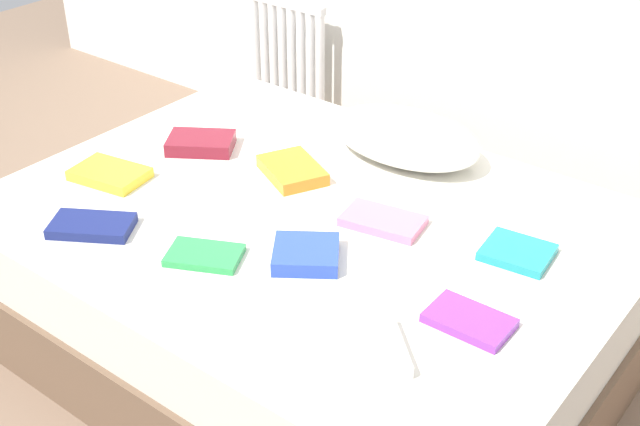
% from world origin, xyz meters
% --- Properties ---
extents(ground_plane, '(8.00, 8.00, 0.00)m').
position_xyz_m(ground_plane, '(0.00, 0.00, 0.00)').
color(ground_plane, '#7F6651').
extents(bed, '(2.00, 1.50, 0.50)m').
position_xyz_m(bed, '(0.00, 0.00, 0.25)').
color(bed, brown).
rests_on(bed, ground).
extents(radiator, '(0.45, 0.04, 0.56)m').
position_xyz_m(radiator, '(-1.09, 1.20, 0.42)').
color(radiator, white).
rests_on(radiator, ground).
extents(pillow, '(0.57, 0.35, 0.16)m').
position_xyz_m(pillow, '(0.02, 0.52, 0.58)').
color(pillow, white).
rests_on(pillow, bed).
extents(textbook_blue, '(0.26, 0.25, 0.04)m').
position_xyz_m(textbook_blue, '(0.15, -0.21, 0.52)').
color(textbook_blue, '#2847B7').
rests_on(textbook_blue, bed).
extents(textbook_purple, '(0.22, 0.14, 0.02)m').
position_xyz_m(textbook_purple, '(0.67, -0.18, 0.51)').
color(textbook_purple, purple).
rests_on(textbook_purple, bed).
extents(textbook_teal, '(0.21, 0.19, 0.03)m').
position_xyz_m(textbook_teal, '(0.63, 0.19, 0.51)').
color(textbook_teal, teal).
rests_on(textbook_teal, bed).
extents(textbook_green, '(0.25, 0.22, 0.02)m').
position_xyz_m(textbook_green, '(-0.09, -0.38, 0.51)').
color(textbook_green, green).
rests_on(textbook_green, bed).
extents(textbook_orange, '(0.29, 0.26, 0.04)m').
position_xyz_m(textbook_orange, '(-0.21, 0.16, 0.52)').
color(textbook_orange, orange).
rests_on(textbook_orange, bed).
extents(textbook_white, '(0.25, 0.24, 0.04)m').
position_xyz_m(textbook_white, '(0.54, -0.42, 0.52)').
color(textbook_white, white).
rests_on(textbook_white, bed).
extents(textbook_navy, '(0.28, 0.25, 0.03)m').
position_xyz_m(textbook_navy, '(-0.47, -0.49, 0.52)').
color(textbook_navy, navy).
rests_on(textbook_navy, bed).
extents(textbook_pink, '(0.27, 0.19, 0.03)m').
position_xyz_m(textbook_pink, '(0.22, 0.09, 0.51)').
color(textbook_pink, pink).
rests_on(textbook_pink, bed).
extents(textbook_maroon, '(0.28, 0.26, 0.05)m').
position_xyz_m(textbook_maroon, '(-0.60, 0.11, 0.52)').
color(textbook_maroon, maroon).
rests_on(textbook_maroon, bed).
extents(textbook_yellow, '(0.27, 0.20, 0.04)m').
position_xyz_m(textbook_yellow, '(-0.68, -0.24, 0.52)').
color(textbook_yellow, yellow).
rests_on(textbook_yellow, bed).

